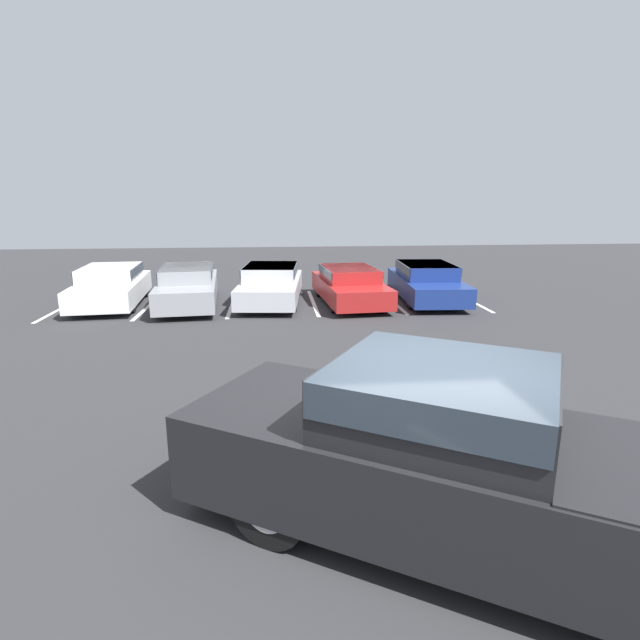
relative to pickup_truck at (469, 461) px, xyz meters
name	(u,v)px	position (x,y,z in m)	size (l,w,h in m)	color
ground_plane	(426,525)	(-0.29, 0.28, -0.90)	(60.00, 60.00, 0.00)	#2D2D30
stall_stripe_a	(63,307)	(-8.34, 11.68, -0.90)	(0.12, 4.06, 0.01)	white
stall_stripe_b	(149,306)	(-5.73, 11.68, -0.90)	(0.12, 4.06, 0.01)	white
stall_stripe_c	(232,304)	(-3.13, 11.68, -0.90)	(0.12, 4.06, 0.01)	white
stall_stripe_d	(313,302)	(-0.53, 11.68, -0.90)	(0.12, 4.06, 0.01)	white
stall_stripe_e	(392,301)	(2.08, 11.68, -0.90)	(0.12, 4.06, 0.01)	white
stall_stripe_f	(468,299)	(4.68, 11.68, -0.90)	(0.12, 4.06, 0.01)	white
pickup_truck	(469,461)	(0.00, 0.00, 0.00)	(5.89, 4.63, 1.80)	black
parked_sedan_a	(111,285)	(-6.90, 11.92, -0.24)	(2.15, 4.40, 1.23)	silver
parked_sedan_b	(188,285)	(-4.48, 11.62, -0.24)	(2.10, 4.64, 1.23)	gray
parked_sedan_c	(271,283)	(-1.88, 11.77, -0.25)	(2.22, 4.53, 1.22)	#B7BABF
parked_sedan_d	(350,284)	(0.64, 11.51, -0.28)	(2.10, 4.44, 1.15)	maroon
parked_sedan_e	(426,281)	(3.24, 11.74, -0.25)	(2.06, 4.67, 1.21)	navy
wheel_stop_curb	(400,286)	(2.98, 14.08, -0.83)	(1.84, 0.20, 0.14)	#B7B2A8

